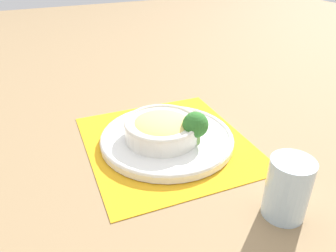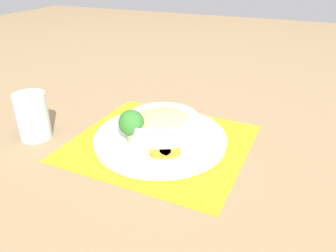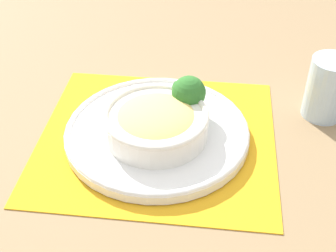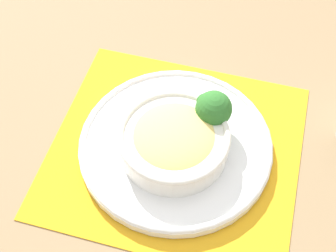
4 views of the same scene
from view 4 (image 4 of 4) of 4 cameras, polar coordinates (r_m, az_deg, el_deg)
ground_plane at (r=0.79m, az=0.91°, el=-2.87°), size 4.00×4.00×0.00m
placemat at (r=0.79m, az=0.91°, el=-2.80°), size 0.42×0.39×0.00m
plate at (r=0.78m, az=0.93°, el=-2.27°), size 0.32×0.32×0.02m
bowl at (r=0.74m, az=0.83°, el=-1.75°), size 0.18×0.18×0.05m
broccoli_floret at (r=0.76m, az=5.55°, el=2.04°), size 0.06×0.06×0.08m
carrot_slice_near at (r=0.82m, az=-0.15°, el=2.82°), size 0.05×0.05×0.01m
carrot_slice_middle at (r=0.81m, az=-1.63°, el=2.45°), size 0.05×0.05×0.01m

